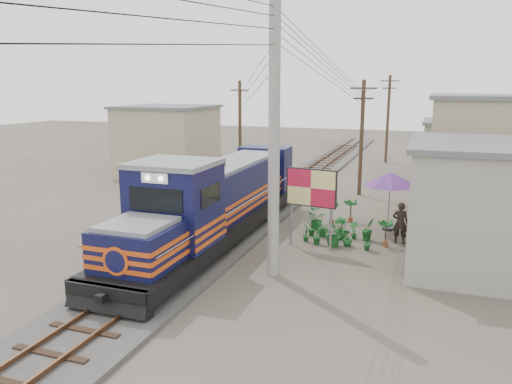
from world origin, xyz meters
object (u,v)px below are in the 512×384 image
at_px(market_umbrella, 390,179).
at_px(locomotive, 216,203).
at_px(billboard, 311,190).
at_px(vendor, 400,223).

bearing_deg(market_umbrella, locomotive, -147.81).
bearing_deg(billboard, locomotive, -163.98).
distance_m(locomotive, vendor, 7.94).
distance_m(billboard, market_umbrella, 4.73).
relative_size(locomotive, market_umbrella, 5.55).
distance_m(billboard, vendor, 4.25).
height_order(market_umbrella, vendor, market_umbrella).
bearing_deg(billboard, vendor, 36.05).
height_order(locomotive, vendor, locomotive).
relative_size(billboard, vendor, 1.84).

